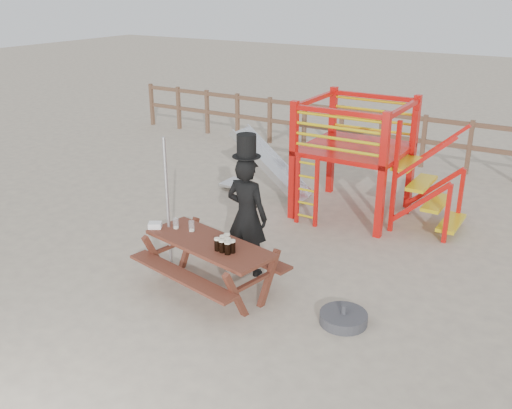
# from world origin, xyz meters

# --- Properties ---
(ground) EXTENTS (60.00, 60.00, 0.00)m
(ground) POSITION_xyz_m (0.00, 0.00, 0.00)
(ground) COLOR #B6A78E
(ground) RESTS_ON ground
(back_fence) EXTENTS (15.09, 0.09, 1.20)m
(back_fence) POSITION_xyz_m (0.00, 7.00, 0.74)
(back_fence) COLOR brown
(back_fence) RESTS_ON ground
(playground_fort) EXTENTS (4.71, 1.84, 2.10)m
(playground_fort) POSITION_xyz_m (0.12, 3.58, 1.07)
(playground_fort) COLOR red
(playground_fort) RESTS_ON ground
(picnic_table) EXTENTS (2.07, 1.62, 0.72)m
(picnic_table) POSITION_xyz_m (-0.34, -0.06, 0.45)
(picnic_table) COLOR brown
(picnic_table) RESTS_ON ground
(man_with_hat) EXTENTS (0.64, 0.42, 2.05)m
(man_with_hat) POSITION_xyz_m (-0.20, 0.65, 0.92)
(man_with_hat) COLOR black
(man_with_hat) RESTS_ON ground
(metal_pole) EXTENTS (0.04, 0.04, 2.02)m
(metal_pole) POSITION_xyz_m (-1.13, 0.06, 1.01)
(metal_pole) COLOR #B2B2B7
(metal_pole) RESTS_ON ground
(parasol_base) EXTENTS (0.59, 0.59, 0.25)m
(parasol_base) POSITION_xyz_m (1.54, 0.12, 0.07)
(parasol_base) COLOR #393A3F
(parasol_base) RESTS_ON ground
(paper_bag) EXTENTS (0.23, 0.21, 0.08)m
(paper_bag) POSITION_xyz_m (-1.26, -0.08, 0.76)
(paper_bag) COLOR white
(paper_bag) RESTS_ON picnic_table
(stout_pints) EXTENTS (0.28, 0.27, 0.17)m
(stout_pints) POSITION_xyz_m (-0.01, -0.16, 0.81)
(stout_pints) COLOR black
(stout_pints) RESTS_ON picnic_table
(empty_glasses) EXTENTS (0.33, 0.12, 0.15)m
(empty_glasses) POSITION_xyz_m (-0.88, 0.08, 0.79)
(empty_glasses) COLOR silver
(empty_glasses) RESTS_ON picnic_table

